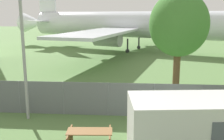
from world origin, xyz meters
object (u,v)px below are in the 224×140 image
at_px(airplane, 143,25).
at_px(picnic_bench_near_cabin, 90,137).
at_px(portable_cabin, 191,128).
at_px(tree_left_of_cabin, 179,25).

height_order(airplane, picnic_bench_near_cabin, airplane).
bearing_deg(airplane, portable_cabin, -66.59).
xyz_separation_m(portable_cabin, picnic_bench_near_cabin, (-4.13, 0.38, -0.73)).
distance_m(airplane, tree_left_of_cabin, 24.05).
bearing_deg(picnic_bench_near_cabin, airplane, 83.66).
bearing_deg(picnic_bench_near_cabin, tree_left_of_cabin, 53.80).
distance_m(airplane, picnic_bench_near_cabin, 30.67).
bearing_deg(airplane, picnic_bench_near_cabin, -74.36).
xyz_separation_m(airplane, portable_cabin, (0.77, -30.65, -2.83)).
xyz_separation_m(airplane, tree_left_of_cabin, (1.23, -24.00, 0.95)).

